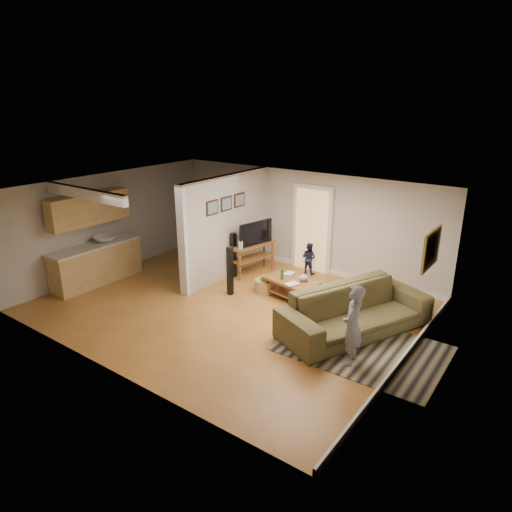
# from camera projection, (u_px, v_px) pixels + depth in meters

# --- Properties ---
(ground) EXTENTS (7.50, 7.50, 0.00)m
(ground) POSITION_uv_depth(u_px,v_px,m) (230.00, 306.00, 9.72)
(ground) COLOR brown
(ground) RESTS_ON ground
(room_shell) EXTENTS (7.54, 6.02, 2.52)m
(room_shell) POSITION_uv_depth(u_px,v_px,m) (203.00, 228.00, 10.15)
(room_shell) COLOR #BAB7B2
(room_shell) RESTS_ON ground
(area_rug) EXTENTS (2.78, 2.04, 0.01)m
(area_rug) POSITION_uv_depth(u_px,v_px,m) (363.00, 348.00, 8.10)
(area_rug) COLOR black
(area_rug) RESTS_ON ground
(sofa) EXTENTS (2.26, 3.19, 0.87)m
(sofa) POSITION_uv_depth(u_px,v_px,m) (354.00, 331.00, 8.70)
(sofa) COLOR #4C3E26
(sofa) RESTS_ON ground
(coffee_table) EXTENTS (1.27, 0.87, 0.69)m
(coffee_table) POSITION_uv_depth(u_px,v_px,m) (292.00, 284.00, 9.98)
(coffee_table) COLOR brown
(coffee_table) RESTS_ON ground
(tv_console) EXTENTS (0.72, 1.33, 1.09)m
(tv_console) POSITION_uv_depth(u_px,v_px,m) (253.00, 246.00, 11.29)
(tv_console) COLOR brown
(tv_console) RESTS_ON ground
(speaker_left) EXTENTS (0.13, 0.13, 1.12)m
(speaker_left) POSITION_uv_depth(u_px,v_px,m) (230.00, 271.00, 10.14)
(speaker_left) COLOR black
(speaker_left) RESTS_ON ground
(speaker_right) EXTENTS (0.13, 0.13, 1.13)m
(speaker_right) POSITION_uv_depth(u_px,v_px,m) (234.00, 255.00, 11.16)
(speaker_right) COLOR black
(speaker_right) RESTS_ON ground
(toy_basket) EXTENTS (0.47, 0.47, 0.42)m
(toy_basket) POSITION_uv_depth(u_px,v_px,m) (265.00, 285.00, 10.39)
(toy_basket) COLOR #9B7543
(toy_basket) RESTS_ON ground
(child) EXTENTS (0.43, 0.57, 1.39)m
(child) POSITION_uv_depth(u_px,v_px,m) (350.00, 362.00, 7.69)
(child) COLOR slate
(child) RESTS_ON ground
(toddler) EXTENTS (0.39, 0.31, 0.80)m
(toddler) POSITION_uv_depth(u_px,v_px,m) (308.00, 273.00, 11.57)
(toddler) COLOR #1C203B
(toddler) RESTS_ON ground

